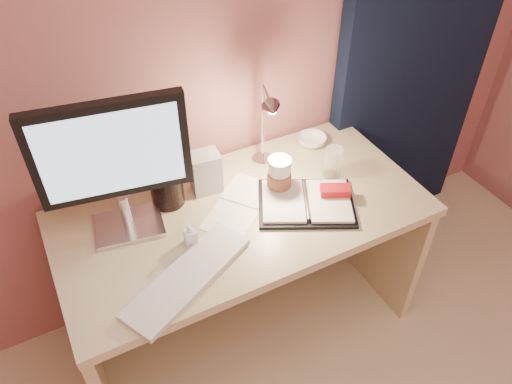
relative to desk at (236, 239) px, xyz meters
name	(u,v)px	position (x,y,z in m)	size (l,w,h in m)	color
room	(407,28)	(0.95, 0.24, 0.63)	(3.50, 3.50, 3.50)	#C6B28E
desk	(236,239)	(0.00, 0.00, 0.00)	(1.40, 0.70, 0.73)	tan
monitor	(113,158)	(-0.41, 0.04, 0.54)	(0.50, 0.21, 0.53)	silver
keyboard	(188,277)	(-0.30, -0.28, 0.24)	(0.49, 0.15, 0.02)	silver
planner	(309,201)	(0.24, -0.16, 0.24)	(0.44, 0.41, 0.06)	black
paper_a	(247,190)	(0.07, 0.02, 0.23)	(0.17, 0.17, 0.00)	white
paper_c	(229,220)	(-0.07, -0.10, 0.23)	(0.17, 0.17, 0.00)	white
coffee_cup	(279,176)	(0.18, -0.04, 0.30)	(0.09, 0.09, 0.15)	white
clear_cup	(333,162)	(0.42, -0.05, 0.29)	(0.07, 0.07, 0.13)	white
bowl	(312,140)	(0.46, 0.17, 0.25)	(0.13, 0.13, 0.04)	white
lotion_bottle	(190,234)	(-0.24, -0.14, 0.27)	(0.04, 0.05, 0.10)	white
dark_jar	(166,184)	(-0.23, 0.10, 0.31)	(0.12, 0.12, 0.18)	black
product_box	(205,172)	(-0.07, 0.10, 0.31)	(0.11, 0.09, 0.17)	silver
desk_lamp	(281,122)	(0.24, 0.07, 0.47)	(0.13, 0.24, 0.38)	silver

